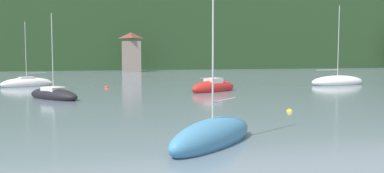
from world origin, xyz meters
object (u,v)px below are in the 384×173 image
(sailboat_far_5, at_px, (213,87))
(mooring_buoy_mid, at_px, (107,88))
(sailboat_far_8, at_px, (53,95))
(sailboat_far_0, at_px, (337,82))
(sailboat_far_6, at_px, (27,83))
(shore_building_west, at_px, (131,53))
(sailboat_near_7, at_px, (213,136))
(mooring_buoy_near, at_px, (289,112))

(sailboat_far_5, distance_m, mooring_buoy_mid, 11.75)
(sailboat_far_5, height_order, sailboat_far_8, sailboat_far_8)
(sailboat_far_0, height_order, mooring_buoy_mid, sailboat_far_0)
(sailboat_far_6, bearing_deg, sailboat_far_0, 144.13)
(shore_building_west, bearing_deg, sailboat_far_5, -83.22)
(shore_building_west, distance_m, mooring_buoy_mid, 35.00)
(shore_building_west, bearing_deg, sailboat_far_8, -102.27)
(sailboat_far_0, bearing_deg, sailboat_far_5, -172.65)
(shore_building_west, relative_size, sailboat_far_8, 1.00)
(sailboat_near_7, distance_m, sailboat_far_8, 21.16)
(mooring_buoy_mid, bearing_deg, sailboat_near_7, -82.59)
(sailboat_far_6, xyz_separation_m, sailboat_near_7, (12.38, -33.11, 0.03))
(shore_building_west, xyz_separation_m, sailboat_far_5, (4.83, -40.63, -3.15))
(mooring_buoy_near, relative_size, mooring_buoy_mid, 0.81)
(sailboat_far_6, distance_m, sailboat_near_7, 35.35)
(shore_building_west, distance_m, sailboat_far_0, 41.50)
(sailboat_far_8, xyz_separation_m, mooring_buoy_mid, (4.44, 9.63, -0.31))
(mooring_buoy_near, bearing_deg, mooring_buoy_mid, 118.35)
(shore_building_west, bearing_deg, sailboat_far_6, -114.28)
(sailboat_far_0, relative_size, sailboat_far_6, 1.27)
(shore_building_west, xyz_separation_m, sailboat_far_0, (20.96, -35.68, -3.20))
(sailboat_far_5, xyz_separation_m, mooring_buoy_near, (1.18, -14.48, -0.39))
(mooring_buoy_near, bearing_deg, sailboat_far_0, 52.44)
(sailboat_far_5, bearing_deg, shore_building_west, 66.19)
(shore_building_west, bearing_deg, mooring_buoy_near, -83.77)
(sailboat_near_7, relative_size, mooring_buoy_mid, 19.77)
(sailboat_near_7, height_order, mooring_buoy_mid, sailboat_near_7)
(shore_building_west, height_order, sailboat_far_0, sailboat_far_0)
(shore_building_west, xyz_separation_m, sailboat_far_6, (-13.74, -30.45, -3.21))
(shore_building_west, distance_m, sailboat_far_5, 41.04)
(sailboat_far_5, bearing_deg, mooring_buoy_mid, 117.56)
(sailboat_far_6, relative_size, mooring_buoy_mid, 15.44)
(sailboat_far_8, distance_m, mooring_buoy_near, 19.12)
(mooring_buoy_mid, bearing_deg, sailboat_far_5, -31.85)
(sailboat_far_0, bearing_deg, shore_building_west, 110.70)
(sailboat_far_0, relative_size, mooring_buoy_near, 24.06)
(sailboat_far_5, distance_m, sailboat_far_6, 21.18)
(sailboat_far_0, xyz_separation_m, mooring_buoy_near, (-14.95, -19.44, -0.34))
(sailboat_far_8, distance_m, mooring_buoy_mid, 10.61)
(sailboat_far_5, xyz_separation_m, sailboat_far_6, (-18.57, 10.19, -0.05))
(sailboat_far_5, distance_m, sailboat_near_7, 23.74)
(sailboat_far_0, xyz_separation_m, sailboat_far_8, (-30.55, -8.39, -0.03))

